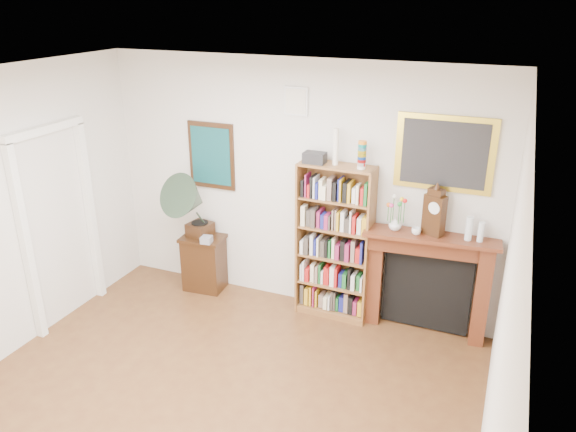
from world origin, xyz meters
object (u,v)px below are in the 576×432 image
(side_cabinet, at_px, (204,263))
(cd_stack, at_px, (206,240))
(gramophone, at_px, (192,202))
(bottle_right, at_px, (481,232))
(mantel_clock, at_px, (434,213))
(bottle_left, at_px, (469,229))
(fireplace, at_px, (428,274))
(teacup, at_px, (416,231))
(flower_vase, at_px, (395,224))
(bookshelf, at_px, (335,234))

(side_cabinet, height_order, cd_stack, cd_stack)
(gramophone, distance_m, bottle_right, 3.16)
(mantel_clock, distance_m, bottle_left, 0.36)
(fireplace, height_order, bottle_right, bottle_right)
(fireplace, distance_m, mantel_clock, 0.70)
(gramophone, relative_size, mantel_clock, 1.76)
(mantel_clock, bearing_deg, bottle_left, 22.85)
(gramophone, relative_size, bottle_left, 3.56)
(mantel_clock, bearing_deg, bottle_right, 23.75)
(teacup, distance_m, bottle_right, 0.61)
(gramophone, distance_m, flower_vase, 2.33)
(cd_stack, xyz_separation_m, bottle_right, (2.98, 0.20, 0.51))
(fireplace, height_order, bottle_left, bottle_left)
(teacup, bearing_deg, side_cabinet, 179.95)
(fireplace, relative_size, cd_stack, 11.46)
(bottle_left, bearing_deg, gramophone, -176.62)
(gramophone, bearing_deg, side_cabinet, 78.36)
(cd_stack, distance_m, bottle_right, 3.03)
(bookshelf, xyz_separation_m, fireplace, (1.01, 0.06, -0.31))
(bookshelf, height_order, fireplace, bookshelf)
(bookshelf, bearing_deg, side_cabinet, -177.13)
(bookshelf, bearing_deg, teacup, -1.15)
(bookshelf, bearing_deg, gramophone, -173.23)
(fireplace, xyz_separation_m, mantel_clock, (0.00, -0.04, 0.70))
(bottle_left, relative_size, bottle_right, 1.20)
(gramophone, xyz_separation_m, cd_stack, (0.18, -0.01, -0.44))
(cd_stack, distance_m, bottle_left, 2.92)
(mantel_clock, bearing_deg, gramophone, -152.98)
(side_cabinet, distance_m, teacup, 2.64)
(teacup, relative_size, bottle_left, 0.39)
(side_cabinet, relative_size, bottle_right, 3.44)
(fireplace, relative_size, bottle_left, 5.73)
(gramophone, height_order, bottle_right, gramophone)
(fireplace, distance_m, gramophone, 2.75)
(bottle_left, bearing_deg, teacup, -172.43)
(side_cabinet, bearing_deg, flower_vase, -4.08)
(bottle_left, bearing_deg, fireplace, 173.48)
(fireplace, relative_size, mantel_clock, 2.84)
(bottle_right, bearing_deg, mantel_clock, -179.42)
(bookshelf, distance_m, bottle_left, 1.39)
(cd_stack, xyz_separation_m, teacup, (2.37, 0.13, 0.45))
(side_cabinet, bearing_deg, mantel_clock, -3.44)
(fireplace, xyz_separation_m, bottle_left, (0.35, -0.04, 0.59))
(cd_stack, bearing_deg, fireplace, 5.29)
(bookshelf, height_order, flower_vase, bookshelf)
(fireplace, height_order, flower_vase, flower_vase)
(side_cabinet, relative_size, cd_stack, 5.73)
(mantel_clock, xyz_separation_m, bottle_left, (0.34, -0.00, -0.11))
(mantel_clock, height_order, teacup, mantel_clock)
(flower_vase, distance_m, teacup, 0.23)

